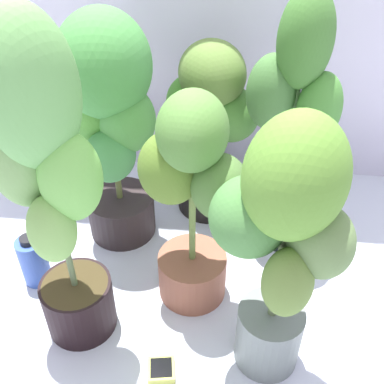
# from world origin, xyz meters

# --- Properties ---
(ground_plane) EXTENTS (8.00, 8.00, 0.00)m
(ground_plane) POSITION_xyz_m (0.00, 0.00, 0.00)
(ground_plane) COLOR silver
(ground_plane) RESTS_ON ground
(potted_plant_back_right) EXTENTS (0.37, 0.26, 0.95)m
(potted_plant_back_right) POSITION_xyz_m (0.33, 0.41, 0.53)
(potted_plant_back_right) COLOR black
(potted_plant_back_right) RESTS_ON ground
(potted_plant_back_center) EXTENTS (0.41, 0.35, 0.72)m
(potted_plant_back_center) POSITION_xyz_m (0.05, 0.57, 0.41)
(potted_plant_back_center) COLOR black
(potted_plant_back_center) RESTS_ON ground
(potted_plant_back_left) EXTENTS (0.39, 0.36, 0.88)m
(potted_plant_back_left) POSITION_xyz_m (-0.28, 0.37, 0.52)
(potted_plant_back_left) COLOR #2E2425
(potted_plant_back_left) RESTS_ON ground
(potted_plant_front_right) EXTENTS (0.39, 0.34, 0.84)m
(potted_plant_front_right) POSITION_xyz_m (0.27, -0.15, 0.51)
(potted_plant_front_right) COLOR slate
(potted_plant_front_right) RESTS_ON ground
(potted_plant_center) EXTENTS (0.35, 0.25, 0.76)m
(potted_plant_center) POSITION_xyz_m (0.03, 0.09, 0.43)
(potted_plant_center) COLOR #93553F
(potted_plant_center) RESTS_ON ground
(potted_plant_front_left) EXTENTS (0.37, 0.30, 1.03)m
(potted_plant_front_left) POSITION_xyz_m (-0.32, -0.09, 0.59)
(potted_plant_front_left) COLOR black
(potted_plant_front_left) RESTS_ON ground
(hygrometer_box) EXTENTS (0.09, 0.09, 0.03)m
(hygrometer_box) POSITION_xyz_m (-0.03, -0.23, 0.01)
(hygrometer_box) COLOR #C5CC4D
(hygrometer_box) RESTS_ON ground
(nutrient_bottle) EXTENTS (0.10, 0.10, 0.20)m
(nutrient_bottle) POSITION_xyz_m (-0.53, 0.08, 0.10)
(nutrient_bottle) COLOR #3A5CBA
(nutrient_bottle) RESTS_ON ground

